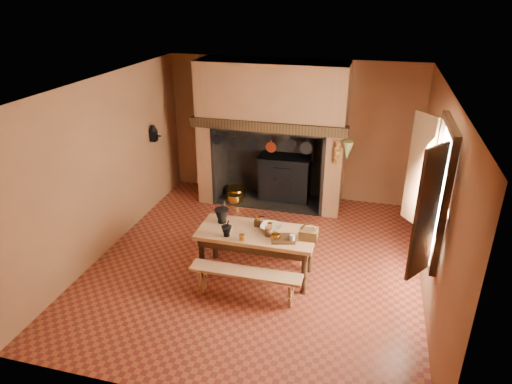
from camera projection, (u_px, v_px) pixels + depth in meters
The scene contains 28 objects.
floor at pixel (257, 262), 7.28m from camera, with size 5.50×5.50×0.00m, color brown.
ceiling at pixel (257, 86), 6.12m from camera, with size 5.50×5.50×0.00m, color silver.
back_wall at pixel (291, 130), 9.12m from camera, with size 5.00×0.02×2.80m, color brown.
wall_left at pixel (105, 166), 7.28m from camera, with size 0.02×5.50×2.80m, color brown.
wall_right at pixel (436, 200), 6.12m from camera, with size 0.02×5.50×2.80m, color brown.
wall_front at pixel (182, 292), 4.28m from camera, with size 5.00×0.02×2.80m, color brown.
chimney_breast at pixel (272, 114), 8.63m from camera, with size 2.95×0.96×2.80m.
iron_range at pixel (285, 177), 9.24m from camera, with size 1.12×0.55×1.60m.
hearth_pans at pixel (235, 194), 9.44m from camera, with size 0.51×0.62×0.20m.
hanging_pans at pixel (264, 145), 8.39m from camera, with size 1.92×0.29×0.27m.
onion_string at pixel (337, 153), 8.07m from camera, with size 0.12×0.10×0.46m, color #98601C, non-canonical shape.
herb_bunch at pixel (347, 151), 8.01m from camera, with size 0.20×0.20×0.35m, color olive.
window at pixel (431, 190), 5.68m from camera, with size 0.39×1.75×1.76m.
wall_coffee_mill at pixel (153, 132), 8.58m from camera, with size 0.23×0.16×0.31m.
work_table at pixel (257, 238), 6.72m from camera, with size 1.72×0.77×0.75m.
bench_front at pixel (246, 278), 6.32m from camera, with size 1.58×0.28×0.44m.
bench_back at pixel (266, 239), 7.36m from camera, with size 1.41×0.25×0.40m.
mortar_large at pixel (222, 215), 6.88m from camera, with size 0.22×0.22×0.37m.
mortar_small at pixel (227, 231), 6.51m from camera, with size 0.15×0.15×0.26m.
coffee_grinder at pixel (259, 222), 6.81m from camera, with size 0.15×0.11×0.17m.
brass_mug_a at pixel (242, 238), 6.42m from camera, with size 0.08×0.08×0.09m, color #C4892D.
brass_mug_b at pixel (270, 226), 6.74m from camera, with size 0.08×0.08×0.09m, color #C4892D.
mixing_bowl at pixel (271, 228), 6.69m from camera, with size 0.32×0.32×0.08m, color beige.
stoneware_crock at pixel (269, 231), 6.53m from camera, with size 0.11×0.11×0.14m, color brown.
glass_jar at pixel (292, 239), 6.33m from camera, with size 0.08×0.08×0.14m, color beige.
wicker_basket at pixel (308, 234), 6.44m from camera, with size 0.26×0.19×0.25m.
wooden_tray at pixel (283, 239), 6.42m from camera, with size 0.33×0.24×0.06m, color #351D10.
brass_cup at pixel (276, 238), 6.40m from camera, with size 0.14×0.14×0.11m, color #C4892D.
Camera 1 is at (1.56, -5.97, 4.02)m, focal length 32.00 mm.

